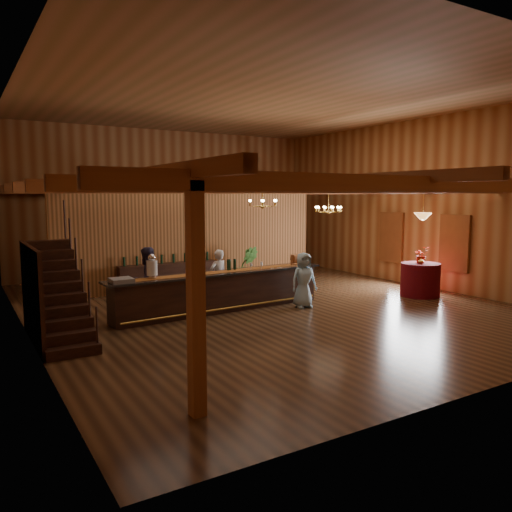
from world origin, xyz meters
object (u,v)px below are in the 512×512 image
raffle_drum (296,259)px  chandelier_right (328,209)px  guest (304,280)px  floor_plant (247,266)px  beverage_dispenser (152,267)px  staff_second (147,281)px  round_table (420,280)px  chandelier_left (263,203)px  pendant_lamp (423,216)px  tasting_bar (221,291)px  bartender (218,277)px  backbar_shelf (168,277)px

raffle_drum → chandelier_right: (1.62, 0.58, 1.39)m
guest → floor_plant: 3.72m
beverage_dispenser → staff_second: (0.10, 0.73, -0.46)m
raffle_drum → round_table: 3.89m
raffle_drum → guest: size_ratio=0.23×
chandelier_left → pendant_lamp: (4.92, -1.07, -0.42)m
chandelier_right → floor_plant: bearing=126.0°
tasting_bar → chandelier_right: 4.64m
bartender → floor_plant: (2.20, 2.20, -0.11)m
beverage_dispenser → round_table: bearing=-9.3°
chandelier_left → guest: size_ratio=0.54×
beverage_dispenser → bartender: 2.36m
beverage_dispenser → backbar_shelf: (1.69, 3.38, -0.87)m
guest → raffle_drum: bearing=74.5°
round_table → bartender: (-5.73, 2.07, 0.27)m
backbar_shelf → guest: guest is taller
backbar_shelf → chandelier_right: bearing=-31.1°
tasting_bar → chandelier_right: (4.10, 0.68, 2.07)m
beverage_dispenser → staff_second: bearing=81.9°
raffle_drum → chandelier_right: size_ratio=0.43×
tasting_bar → guest: bearing=-24.3°
round_table → chandelier_right: bearing=133.1°
backbar_shelf → pendant_lamp: size_ratio=3.52×
tasting_bar → staff_second: (-1.78, 0.67, 0.34)m
backbar_shelf → round_table: (6.20, -4.68, 0.05)m
guest → bartender: bearing=148.2°
chandelier_left → staff_second: size_ratio=0.47×
pendant_lamp → staff_second: size_ratio=0.53×
raffle_drum → bartender: bartender is taller
chandelier_left → pendant_lamp: 5.05m
chandelier_right → raffle_drum: bearing=-160.4°
backbar_shelf → chandelier_right: 5.47m
tasting_bar → backbar_shelf: size_ratio=1.95×
floor_plant → bartender: bearing=-135.1°
raffle_drum → chandelier_right: chandelier_right is taller
chandelier_right → staff_second: 6.13m
staff_second → guest: 4.13m
beverage_dispenser → backbar_shelf: bearing=63.4°
beverage_dispenser → staff_second: staff_second is taller
beverage_dispenser → floor_plant: bearing=34.3°
bartender → guest: (1.81, -1.51, -0.02)m
floor_plant → beverage_dispenser: bearing=-145.7°
round_table → staff_second: size_ratio=0.67×
pendant_lamp → bartender: pendant_lamp is taller
chandelier_left → bartender: size_ratio=0.52×
bartender → guest: bearing=128.6°
chandelier_right → staff_second: bearing=-179.9°
beverage_dispenser → raffle_drum: (4.36, 0.17, -0.11)m
beverage_dispenser → chandelier_right: size_ratio=0.75×
chandelier_right → bartender: (-3.82, 0.03, -1.83)m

